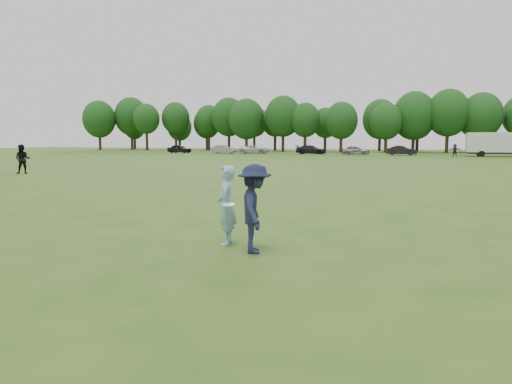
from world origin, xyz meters
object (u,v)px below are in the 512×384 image
Objects in this scene: thrower at (227,205)px; car_c at (254,149)px; defender at (255,208)px; player_far_d at (455,150)px; car_b at (223,149)px; car_a at (179,149)px; car_e at (356,150)px; car_d at (311,150)px; cargo_trailer at (499,143)px; player_far_a at (23,159)px; car_f at (401,150)px.

thrower is 0.36× the size of car_c.
defender is 57.66m from player_far_d.
car_b is (-34.48, 2.44, -0.17)m from player_far_d.
thrower reaches higher than car_a.
defender is 0.45× the size of car_e.
car_d is 26.05m from cargo_trailer.
player_far_a reaches higher than player_far_d.
car_e is at bearing -101.30° from car_c.
player_far_a is at bearing -168.26° from car_b.
player_far_d is 0.40× the size of car_f.
car_a is at bearing 73.90° from player_far_a.
car_e is at bearing 174.91° from player_far_d.
thrower is 0.37× the size of car_d.
car_f is at bearing 162.58° from thrower.
car_a reaches higher than car_d.
thrower is 64.66m from car_b.
player_far_a is 0.48× the size of car_a.
player_far_d reaches higher than car_b.
cargo_trailer reaches higher than car_a.
car_c is at bearing 82.02° from car_e.
thrower is 25.51m from player_far_a.
cargo_trailer is (18.77, -0.66, 1.09)m from car_e.
defender is 65.44m from car_b.
car_c is (4.84, 1.55, -0.01)m from car_b.
car_f reaches higher than car_e.
thrower is 64.31m from car_c.
defender reaches higher than car_e.
car_b is at bearing 63.92° from player_far_a.
defender is 60.49m from car_f.
car_a is at bearing 86.52° from car_f.
car_a is (-35.23, 59.91, -0.21)m from defender.
car_f is at bearing -88.07° from car_e.
car_a is 35.86m from car_f.
car_c is at bearing 176.83° from cargo_trailer.
player_far_d is at bearing -104.48° from car_c.
thrower is at bearing -103.24° from cargo_trailer.
car_f reaches higher than car_c.
car_d is 1.12× the size of car_f.
defender reaches higher than car_d.
defender reaches higher than car_b.
car_b is at bearing 98.50° from car_d.
car_b is at bearing 87.20° from car_e.
cargo_trailer reaches higher than car_e.
cargo_trailer is (12.98, 59.21, 0.86)m from defender.
car_e reaches higher than car_c.
cargo_trailer is at bearing -100.27° from car_f.
thrower is 0.19× the size of cargo_trailer.
car_f is (1.46, 60.00, -0.18)m from thrower.
car_e is (-5.79, 59.87, -0.23)m from defender.
player_far_d is 0.19× the size of cargo_trailer.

